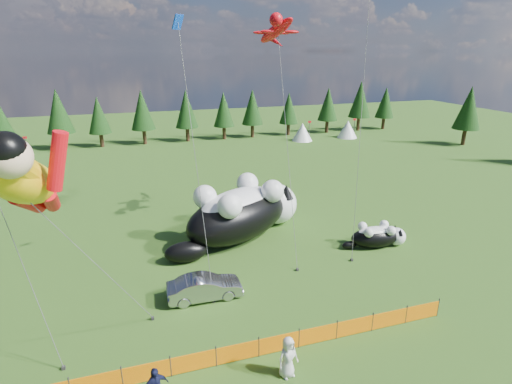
% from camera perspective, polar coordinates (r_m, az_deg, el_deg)
% --- Properties ---
extents(ground, '(160.00, 160.00, 0.00)m').
position_cam_1_polar(ground, '(22.07, -4.71, -17.91)').
color(ground, '#10390A').
rests_on(ground, ground).
extents(safety_fence, '(22.06, 0.06, 1.10)m').
position_cam_1_polar(safety_fence, '(19.49, -2.62, -21.90)').
color(safety_fence, '#262626').
rests_on(safety_fence, ground).
extents(tree_line, '(90.00, 4.00, 8.00)m').
position_cam_1_polar(tree_line, '(62.99, -14.20, 10.34)').
color(tree_line, black).
rests_on(tree_line, ground).
extents(festival_tents, '(50.00, 3.20, 2.80)m').
position_cam_1_polar(festival_tents, '(60.22, -3.08, 7.98)').
color(festival_tents, white).
rests_on(festival_tents, ground).
extents(cat_large, '(11.27, 8.11, 4.42)m').
position_cam_1_polar(cat_large, '(29.88, -1.77, -2.71)').
color(cat_large, black).
rests_on(cat_large, ground).
extents(cat_small, '(4.85, 2.12, 1.75)m').
position_cam_1_polar(cat_small, '(30.20, 17.03, -5.99)').
color(cat_small, black).
rests_on(cat_small, ground).
extents(car, '(4.28, 1.57, 1.40)m').
position_cam_1_polar(car, '(23.49, -7.32, -13.36)').
color(car, '#A7A7AB').
rests_on(car, ground).
extents(spectator_e, '(1.07, 0.82, 1.96)m').
position_cam_1_polar(spectator_e, '(18.58, 4.57, -22.46)').
color(spectator_e, silver).
rests_on(spectator_e, ground).
extents(superhero_kite, '(6.50, 6.73, 12.21)m').
position_cam_1_polar(superhero_kite, '(15.69, -30.13, 1.31)').
color(superhero_kite, yellow).
rests_on(superhero_kite, ground).
extents(gecko_kite, '(4.11, 11.02, 16.75)m').
position_cam_1_polar(gecko_kite, '(30.39, 2.87, 22.01)').
color(gecko_kite, red).
rests_on(gecko_kite, ground).
extents(diamond_kite_a, '(1.18, 4.13, 15.66)m').
position_cam_1_polar(diamond_kite_a, '(22.68, -10.87, 21.13)').
color(diamond_kite_a, blue).
rests_on(diamond_kite_a, ground).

